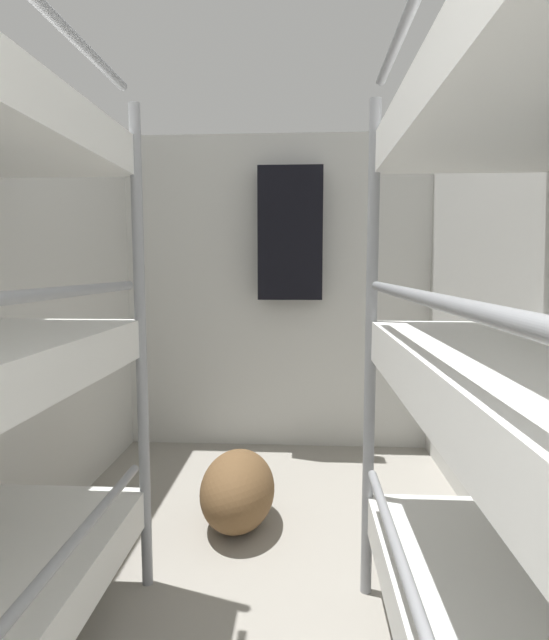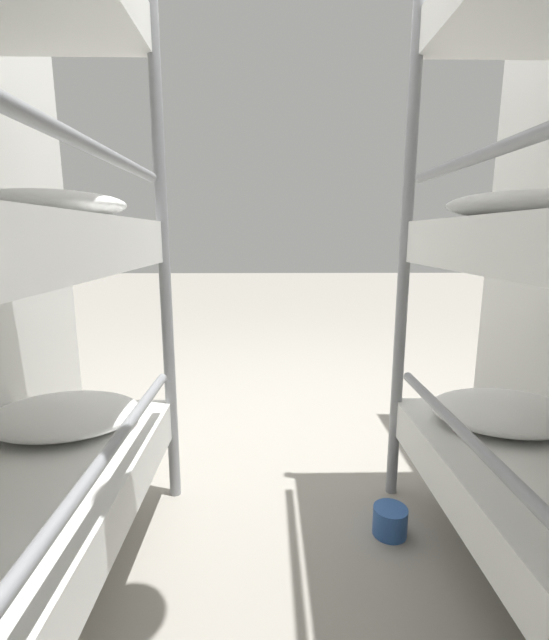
% 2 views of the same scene
% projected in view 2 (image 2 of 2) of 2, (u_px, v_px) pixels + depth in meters
% --- Properties ---
extents(ground_plane, '(20.00, 20.00, 0.00)m').
position_uv_depth(ground_plane, '(280.00, 431.00, 2.35)').
color(ground_plane, gray).
extents(tin_can, '(0.12, 0.12, 0.10)m').
position_uv_depth(tin_can, '(390.00, 521.00, 1.53)').
color(tin_can, '#2D569E').
rests_on(tin_can, ground_plane).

